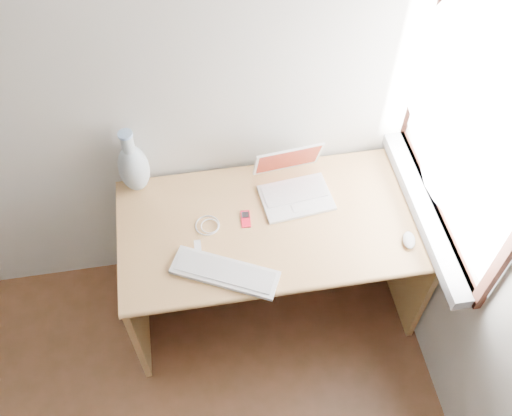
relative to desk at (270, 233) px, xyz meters
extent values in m
cube|color=silver|center=(-1.03, 0.29, 0.78)|extent=(3.50, 0.04, 2.60)
cube|color=white|center=(0.72, -0.16, 0.80)|extent=(0.01, 0.90, 1.00)
cube|color=gray|center=(0.66, -0.16, 0.27)|extent=(0.10, 0.96, 0.06)
cube|color=white|center=(0.64, -0.16, 0.83)|extent=(0.02, 0.84, 0.92)
cube|color=tan|center=(0.00, -0.08, 0.20)|extent=(1.39, 0.70, 0.03)
cube|color=tan|center=(-0.68, -0.08, -0.17)|extent=(0.03, 0.66, 0.71)
cube|color=tan|center=(0.68, -0.08, -0.17)|extent=(0.03, 0.66, 0.71)
cube|color=tan|center=(0.00, 0.25, -0.05)|extent=(1.33, 0.03, 0.47)
cube|color=white|center=(0.12, 0.03, 0.22)|extent=(0.34, 0.25, 0.02)
cube|color=white|center=(0.12, 0.03, 0.23)|extent=(0.30, 0.15, 0.00)
cube|color=white|center=(0.12, 0.14, 0.33)|extent=(0.32, 0.11, 0.20)
cube|color=maroon|center=(0.12, 0.14, 0.33)|extent=(0.30, 0.10, 0.18)
cube|color=white|center=(-0.25, -0.31, 0.22)|extent=(0.46, 0.32, 0.02)
cube|color=white|center=(-0.25, -0.31, 0.23)|extent=(0.42, 0.28, 0.00)
ellipsoid|color=white|center=(0.56, -0.29, 0.23)|extent=(0.07, 0.10, 0.03)
cube|color=#B10C21|center=(-0.12, -0.05, 0.22)|extent=(0.05, 0.09, 0.01)
cube|color=black|center=(-0.12, -0.05, 0.22)|extent=(0.04, 0.04, 0.00)
torus|color=white|center=(-0.30, -0.06, 0.21)|extent=(0.11, 0.11, 0.01)
cube|color=white|center=(-0.35, -0.17, 0.21)|extent=(0.03, 0.08, 0.01)
ellipsoid|color=silver|center=(-0.59, 0.22, 0.34)|extent=(0.14, 0.14, 0.26)
cylinder|color=silver|center=(-0.59, 0.22, 0.51)|extent=(0.06, 0.06, 0.11)
cylinder|color=#90B6E7|center=(-0.59, 0.22, 0.56)|extent=(0.06, 0.06, 0.01)
camera|label=1|loc=(-0.32, -1.54, 2.28)|focal=40.00mm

